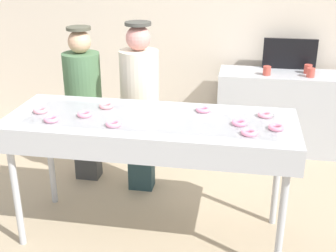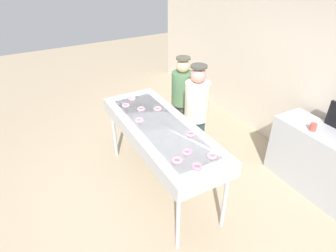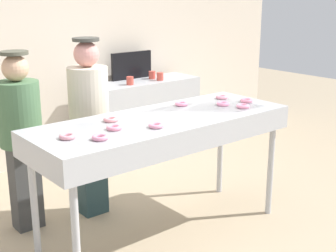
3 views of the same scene
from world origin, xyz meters
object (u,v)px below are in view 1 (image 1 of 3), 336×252
at_px(strawberry_donut_5, 265,115).
at_px(worker_baker, 83,95).
at_px(strawberry_donut_4, 249,132).
at_px(strawberry_donut_7, 85,114).
at_px(fryer_conveyor, 151,130).
at_px(prep_counter, 285,112).
at_px(menu_display, 290,54).
at_px(worker_assistant, 140,97).
at_px(paper_cup_0, 311,73).
at_px(strawberry_donut_2, 203,110).
at_px(paper_cup_2, 267,71).
at_px(strawberry_donut_6, 106,106).
at_px(paper_cup_1, 308,69).
at_px(strawberry_donut_1, 40,110).
at_px(strawberry_donut_0, 239,123).
at_px(strawberry_donut_9, 113,124).
at_px(strawberry_donut_8, 51,119).

bearing_deg(strawberry_donut_5, worker_baker, 158.51).
relative_size(strawberry_donut_4, strawberry_donut_7, 1.00).
xyz_separation_m(fryer_conveyor, strawberry_donut_5, (0.88, 0.19, 0.12)).
distance_m(prep_counter, menu_display, 0.68).
bearing_deg(worker_assistant, paper_cup_0, -154.81).
xyz_separation_m(strawberry_donut_2, strawberry_donut_5, (0.49, -0.03, 0.00)).
bearing_deg(strawberry_donut_5, paper_cup_2, 87.54).
bearing_deg(prep_counter, paper_cup_2, -156.11).
bearing_deg(menu_display, strawberry_donut_2, -112.88).
distance_m(strawberry_donut_4, strawberry_donut_6, 1.22).
bearing_deg(paper_cup_1, strawberry_donut_7, -133.42).
bearing_deg(strawberry_donut_5, paper_cup_0, 71.65).
relative_size(strawberry_donut_1, paper_cup_1, 1.15).
xyz_separation_m(fryer_conveyor, paper_cup_2, (0.95, 1.83, 0.03)).
height_order(worker_assistant, paper_cup_1, worker_assistant).
bearing_deg(strawberry_donut_4, strawberry_donut_7, 173.40).
height_order(strawberry_donut_5, menu_display, menu_display).
xyz_separation_m(worker_baker, paper_cup_2, (1.82, 0.96, 0.08)).
bearing_deg(strawberry_donut_4, worker_assistant, 137.05).
xyz_separation_m(strawberry_donut_0, menu_display, (0.53, 2.18, 0.04)).
height_order(strawberry_donut_4, strawberry_donut_9, same).
distance_m(fryer_conveyor, worker_assistant, 0.80).
height_order(fryer_conveyor, worker_assistant, worker_assistant).
xyz_separation_m(strawberry_donut_6, worker_assistant, (0.14, 0.59, -0.11)).
xyz_separation_m(worker_baker, prep_counter, (2.08, 1.07, -0.44)).
xyz_separation_m(strawberry_donut_7, paper_cup_2, (1.46, 1.88, -0.08)).
relative_size(fryer_conveyor, paper_cup_0, 22.15).
relative_size(worker_baker, prep_counter, 1.00).
distance_m(strawberry_donut_0, strawberry_donut_8, 1.42).
distance_m(strawberry_donut_1, strawberry_donut_7, 0.38).
xyz_separation_m(strawberry_donut_0, strawberry_donut_9, (-0.92, -0.18, 0.00)).
bearing_deg(strawberry_donut_7, paper_cup_1, 46.58).
height_order(strawberry_donut_4, paper_cup_2, strawberry_donut_4).
relative_size(strawberry_donut_4, strawberry_donut_9, 1.00).
bearing_deg(menu_display, strawberry_donut_1, -133.80).
bearing_deg(strawberry_donut_5, strawberry_donut_6, -179.16).
bearing_deg(prep_counter, menu_display, 90.00).
relative_size(prep_counter, menu_display, 2.58).
bearing_deg(fryer_conveyor, worker_baker, 134.90).
relative_size(worker_assistant, paper_cup_2, 16.41).
xyz_separation_m(strawberry_donut_5, worker_assistant, (-1.14, 0.57, -0.11)).
xyz_separation_m(paper_cup_0, paper_cup_1, (-0.01, 0.15, 0.00)).
distance_m(strawberry_donut_2, paper_cup_2, 1.71).
distance_m(worker_baker, menu_display, 2.45).
xyz_separation_m(strawberry_donut_2, paper_cup_1, (1.02, 1.77, -0.08)).
relative_size(strawberry_donut_6, strawberry_donut_8, 1.00).
bearing_deg(strawberry_donut_1, paper_cup_2, 45.31).
xyz_separation_m(strawberry_donut_7, paper_cup_0, (1.94, 1.88, -0.08)).
height_order(worker_baker, paper_cup_2, worker_baker).
xyz_separation_m(strawberry_donut_8, prep_counter, (1.94, 2.14, -0.61)).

